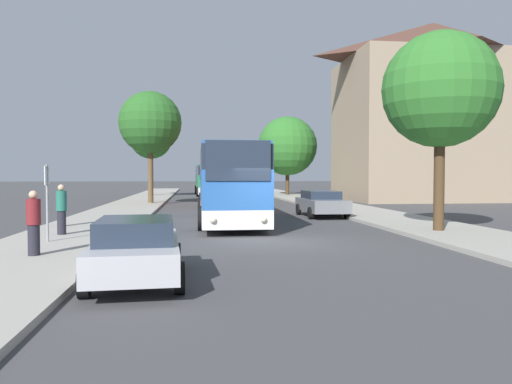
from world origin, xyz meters
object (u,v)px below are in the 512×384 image
(parked_car_right_near, at_px, (321,203))
(pedestrian_walking_back, at_px, (61,209))
(tree_right_mid, at_px, (287,146))
(tree_left_near, at_px, (150,123))
(bus_middle, at_px, (218,180))
(bus_rear, at_px, (208,179))
(pedestrian_waiting_far, at_px, (61,206))
(bus_front, at_px, (228,183))
(tree_right_near, at_px, (440,90))
(bus_stop_sign, at_px, (47,194))
(tree_left_far, at_px, (151,138))
(parked_car_left_curb, at_px, (136,248))
(pedestrian_waiting_near, at_px, (34,223))

(parked_car_right_near, bearing_deg, pedestrian_walking_back, 34.08)
(tree_right_mid, bearing_deg, tree_left_near, -133.14)
(bus_middle, bearing_deg, bus_rear, 92.59)
(pedestrian_waiting_far, bearing_deg, bus_front, 122.47)
(tree_right_near, bearing_deg, bus_stop_sign, -173.65)
(bus_rear, height_order, pedestrian_waiting_far, bus_rear)
(tree_left_near, relative_size, tree_left_far, 1.03)
(parked_car_left_curb, xyz_separation_m, pedestrian_waiting_far, (-4.21, 10.46, 0.25))
(parked_car_left_curb, bearing_deg, bus_stop_sign, 117.54)
(pedestrian_walking_back, bearing_deg, tree_right_mid, -16.24)
(bus_front, xyz_separation_m, bus_middle, (0.15, 14.78, -0.04))
(tree_left_near, height_order, tree_right_near, tree_left_near)
(pedestrian_walking_back, xyz_separation_m, tree_right_near, (13.88, -0.34, 4.39))
(tree_left_far, height_order, tree_right_near, tree_left_far)
(parked_car_left_curb, distance_m, parked_car_right_near, 17.40)
(tree_left_near, bearing_deg, tree_left_far, 94.70)
(bus_rear, height_order, pedestrian_waiting_near, bus_rear)
(parked_car_left_curb, distance_m, pedestrian_waiting_far, 11.27)
(bus_rear, relative_size, tree_right_mid, 1.26)
(bus_front, distance_m, tree_right_near, 10.25)
(parked_car_left_curb, bearing_deg, tree_left_near, 91.00)
(tree_left_far, bearing_deg, tree_left_near, -85.30)
(pedestrian_walking_back, bearing_deg, pedestrian_waiting_far, 21.55)
(bus_middle, height_order, parked_car_left_curb, bus_middle)
(bus_front, relative_size, pedestrian_waiting_near, 7.15)
(bus_stop_sign, height_order, tree_left_far, tree_left_far)
(pedestrian_walking_back, bearing_deg, tree_left_far, 6.58)
(bus_front, distance_m, pedestrian_waiting_far, 7.54)
(pedestrian_waiting_far, height_order, tree_left_near, tree_left_near)
(bus_middle, distance_m, tree_right_mid, 15.77)
(bus_front, relative_size, bus_stop_sign, 4.99)
(pedestrian_walking_back, height_order, tree_right_mid, tree_right_mid)
(bus_middle, xyz_separation_m, tree_right_near, (7.47, -20.64, 3.61))
(bus_stop_sign, bearing_deg, pedestrian_walking_back, 91.67)
(bus_stop_sign, height_order, tree_right_mid, tree_right_mid)
(pedestrian_waiting_near, distance_m, tree_left_far, 38.82)
(bus_front, height_order, parked_car_right_near, bus_front)
(pedestrian_waiting_near, bearing_deg, bus_rear, -123.63)
(bus_rear, height_order, tree_left_near, tree_left_near)
(bus_stop_sign, xyz_separation_m, pedestrian_walking_back, (-0.05, 1.88, -0.62))
(parked_car_right_near, bearing_deg, parked_car_left_curb, 62.14)
(parked_car_left_curb, height_order, pedestrian_walking_back, pedestrian_walking_back)
(parked_car_left_curb, distance_m, tree_right_mid, 42.71)
(parked_car_right_near, xyz_separation_m, pedestrian_waiting_near, (-10.94, -12.55, 0.27))
(pedestrian_waiting_near, xyz_separation_m, pedestrian_waiting_far, (-1.24, 7.54, -0.04))
(parked_car_right_near, bearing_deg, bus_rear, -79.77)
(parked_car_right_near, height_order, pedestrian_waiting_near, pedestrian_waiting_near)
(parked_car_left_curb, relative_size, tree_left_near, 0.52)
(pedestrian_waiting_near, relative_size, pedestrian_walking_back, 0.96)
(tree_left_near, bearing_deg, pedestrian_waiting_far, -97.26)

